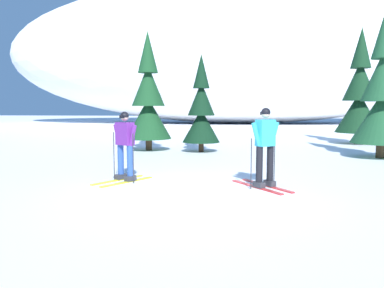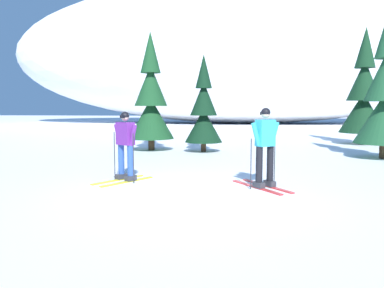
% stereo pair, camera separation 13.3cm
% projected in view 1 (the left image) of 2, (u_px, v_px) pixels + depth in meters
% --- Properties ---
extents(ground_plane, '(120.00, 120.00, 0.00)m').
position_uv_depth(ground_plane, '(192.00, 195.00, 7.78)').
color(ground_plane, white).
extents(skier_cyan_jacket, '(1.29, 1.62, 1.79)m').
position_uv_depth(skier_cyan_jacket, '(265.00, 146.00, 8.35)').
color(skier_cyan_jacket, red).
rests_on(skier_cyan_jacket, ground).
extents(skier_purple_jacket, '(1.28, 1.53, 1.69)m').
position_uv_depth(skier_purple_jacket, '(125.00, 145.00, 9.10)').
color(skier_purple_jacket, gold).
rests_on(skier_purple_jacket, ground).
extents(pine_tree_far_left, '(1.87, 1.87, 4.83)m').
position_uv_depth(pine_tree_far_left, '(148.00, 101.00, 15.31)').
color(pine_tree_far_left, '#47301E').
rests_on(pine_tree_far_left, ground).
extents(pine_tree_center_left, '(1.49, 1.49, 3.85)m').
position_uv_depth(pine_tree_center_left, '(201.00, 111.00, 14.86)').
color(pine_tree_center_left, '#47301E').
rests_on(pine_tree_center_left, ground).
extents(pine_tree_center_right, '(2.03, 2.03, 5.27)m').
position_uv_depth(pine_tree_center_right, '(383.00, 95.00, 13.00)').
color(pine_tree_center_right, '#47301E').
rests_on(pine_tree_center_right, ground).
extents(pine_tree_far_right, '(2.13, 2.13, 5.51)m').
position_uv_depth(pine_tree_far_right, '(359.00, 96.00, 17.86)').
color(pine_tree_far_right, '#47301E').
rests_on(pine_tree_far_right, ground).
extents(snow_ridge_background, '(48.77, 16.62, 14.41)m').
position_uv_depth(snow_ridge_background, '(241.00, 53.00, 38.51)').
color(snow_ridge_background, white).
rests_on(snow_ridge_background, ground).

